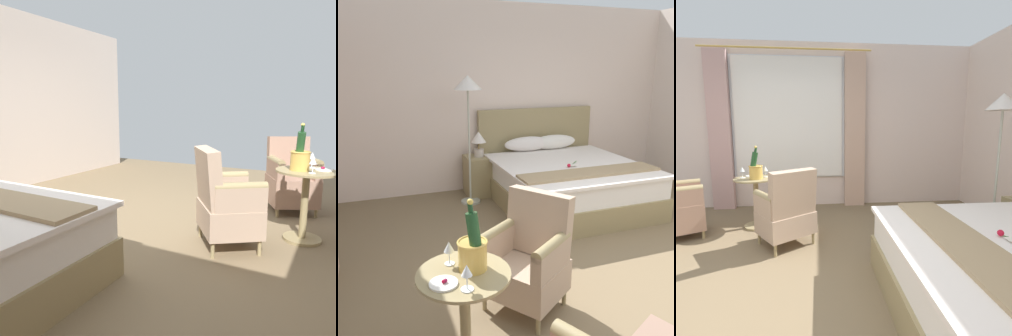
# 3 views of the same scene
# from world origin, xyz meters

# --- Properties ---
(ground_plane) EXTENTS (8.02, 8.02, 0.00)m
(ground_plane) POSITION_xyz_m (0.00, 0.00, 0.00)
(ground_plane) COLOR #776347
(side_table_round) EXTENTS (0.59, 0.59, 0.72)m
(side_table_round) POSITION_xyz_m (-1.73, -0.39, 0.43)
(side_table_round) COLOR #958359
(side_table_round) RESTS_ON ground
(champagne_bucket) EXTENTS (0.19, 0.19, 0.46)m
(champagne_bucket) POSITION_xyz_m (-1.66, -0.37, 0.85)
(champagne_bucket) COLOR gold
(champagne_bucket) RESTS_ON side_table_round
(wine_glass_near_bucket) EXTENTS (0.07, 0.07, 0.16)m
(wine_glass_near_bucket) POSITION_xyz_m (-1.78, -0.26, 0.83)
(wine_glass_near_bucket) COLOR white
(wine_glass_near_bucket) RESTS_ON side_table_round
(wine_glass_near_edge) EXTENTS (0.08, 0.08, 0.16)m
(wine_glass_near_edge) POSITION_xyz_m (-1.75, -0.57, 0.83)
(wine_glass_near_edge) COLOR white
(wine_glass_near_edge) RESTS_ON side_table_round
(snack_plate) EXTENTS (0.17, 0.17, 0.04)m
(snack_plate) POSITION_xyz_m (-1.86, -0.47, 0.73)
(snack_plate) COLOR white
(snack_plate) RESTS_ON side_table_round
(armchair_by_window) EXTENTS (0.78, 0.78, 0.96)m
(armchair_by_window) POSITION_xyz_m (-1.07, 0.12, 0.43)
(armchair_by_window) COLOR #958359
(armchair_by_window) RESTS_ON ground
(armchair_facing_bed) EXTENTS (0.73, 0.75, 0.96)m
(armchair_facing_bed) POSITION_xyz_m (-1.46, -1.34, 0.42)
(armchair_facing_bed) COLOR #958359
(armchair_facing_bed) RESTS_ON ground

